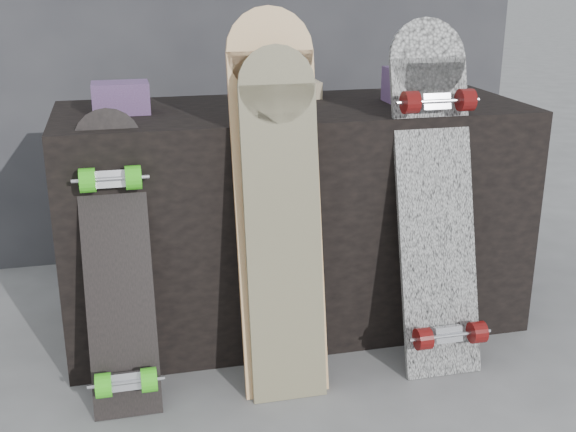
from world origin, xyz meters
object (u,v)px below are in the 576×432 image
object	(u,v)px
longboard_geisha	(277,194)
skateboard_dark	(117,260)
vendor_table	(294,217)
longboard_celtic	(282,216)
longboard_cascadia	(436,192)

from	to	relation	value
longboard_geisha	skateboard_dark	bearing A→B (deg)	-179.02
longboard_geisha	skateboard_dark	distance (m)	0.51
vendor_table	longboard_celtic	bearing A→B (deg)	-108.42
vendor_table	longboard_geisha	bearing A→B (deg)	-111.39
longboard_cascadia	skateboard_dark	bearing A→B (deg)	-179.22
vendor_table	skateboard_dark	xyz separation A→B (m)	(-0.62, -0.37, 0.04)
vendor_table	longboard_cascadia	bearing A→B (deg)	-43.68
longboard_geisha	longboard_cascadia	xyz separation A→B (m)	(0.52, 0.01, -0.03)
skateboard_dark	longboard_geisha	bearing A→B (deg)	0.98
longboard_celtic	longboard_geisha	bearing A→B (deg)	91.54
longboard_geisha	longboard_cascadia	size ratio (longest dim) A/B	1.04
vendor_table	longboard_cascadia	distance (m)	0.55
vendor_table	longboard_celtic	xyz separation A→B (m)	(-0.14, -0.42, 0.16)
vendor_table	longboard_celtic	size ratio (longest dim) A/B	1.53
vendor_table	skateboard_dark	distance (m)	0.73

